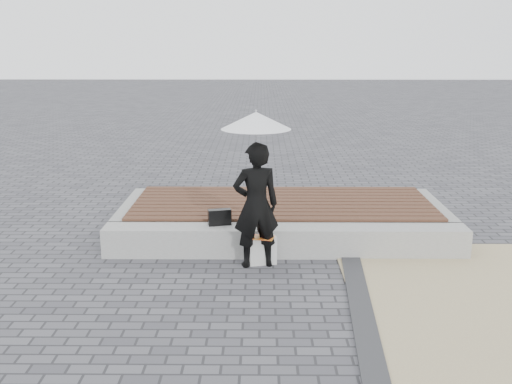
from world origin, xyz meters
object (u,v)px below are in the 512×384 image
(seating_ledge, at_px, (285,240))
(handbag, at_px, (220,217))
(woman, at_px, (256,205))
(canvas_tote, at_px, (263,250))
(parasol, at_px, (256,121))

(seating_ledge, xyz_separation_m, handbag, (-0.91, 0.07, 0.31))
(woman, height_order, canvas_tote, woman)
(parasol, xyz_separation_m, handbag, (-0.51, 0.51, -1.40))
(woman, relative_size, parasol, 1.47)
(woman, bearing_deg, seating_ledge, -144.47)
(woman, relative_size, handbag, 5.22)
(parasol, distance_m, canvas_tote, 1.73)
(woman, xyz_separation_m, canvas_tote, (0.09, 0.07, -0.63))
(seating_ledge, height_order, woman, woman)
(parasol, height_order, handbag, parasol)
(canvas_tote, bearing_deg, seating_ledge, 38.40)
(seating_ledge, bearing_deg, handbag, 175.89)
(seating_ledge, bearing_deg, parasol, -131.65)
(handbag, bearing_deg, woman, -58.99)
(seating_ledge, height_order, canvas_tote, seating_ledge)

